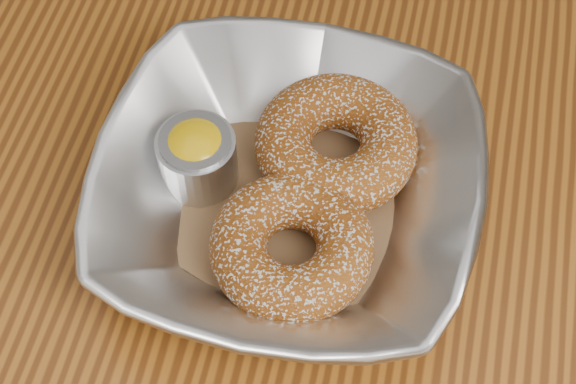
% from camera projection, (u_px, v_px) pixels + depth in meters
% --- Properties ---
extents(table, '(1.20, 0.80, 0.75)m').
position_uv_depth(table, '(239.00, 290.00, 0.66)').
color(table, brown).
rests_on(table, ground_plane).
extents(serving_bowl, '(0.24, 0.24, 0.06)m').
position_uv_depth(serving_bowl, '(288.00, 192.00, 0.55)').
color(serving_bowl, silver).
rests_on(serving_bowl, table).
extents(parchment, '(0.19, 0.19, 0.00)m').
position_uv_depth(parchment, '(288.00, 209.00, 0.57)').
color(parchment, brown).
rests_on(parchment, table).
extents(donut_back, '(0.12, 0.12, 0.04)m').
position_uv_depth(donut_back, '(336.00, 143.00, 0.58)').
color(donut_back, brown).
rests_on(donut_back, parchment).
extents(donut_front, '(0.13, 0.13, 0.04)m').
position_uv_depth(donut_front, '(292.00, 246.00, 0.54)').
color(donut_front, brown).
rests_on(donut_front, parchment).
extents(ramekin, '(0.05, 0.05, 0.05)m').
position_uv_depth(ramekin, '(197.00, 156.00, 0.57)').
color(ramekin, silver).
rests_on(ramekin, table).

